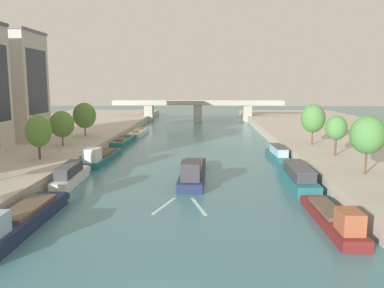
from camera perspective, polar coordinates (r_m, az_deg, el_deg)
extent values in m
cube|color=#B7AD9E|center=(85.10, -23.80, 0.04)|extent=(36.00, 170.00, 1.91)
cube|color=#B7AD9E|center=(83.18, 24.58, -0.19)|extent=(36.00, 170.00, 1.91)
cube|color=#1E284C|center=(54.11, 0.16, -4.33)|extent=(3.45, 16.63, 1.09)
cube|color=#1E284C|center=(62.51, 0.58, -2.43)|extent=(2.95, 1.30, 0.91)
cube|color=#1E284C|center=(53.98, 0.16, -3.74)|extent=(3.51, 16.64, 0.06)
cube|color=#38383D|center=(48.24, -0.19, -3.88)|extent=(2.38, 3.37, 2.23)
cube|color=black|center=(49.79, -0.08, -3.08)|extent=(1.84, 0.07, 0.62)
cube|color=brown|center=(55.55, 0.25, -3.16)|extent=(2.59, 8.67, 0.36)
cylinder|color=#232328|center=(48.99, 0.40, -4.35)|extent=(0.07, 0.07, 1.10)
cube|color=silver|center=(42.06, 0.95, -8.98)|extent=(1.87, 5.89, 0.03)
cube|color=silver|center=(42.34, -3.99, -8.88)|extent=(2.13, 5.84, 0.03)
cube|color=#1E284C|center=(38.80, -23.68, -10.35)|extent=(3.35, 15.13, 1.27)
cube|color=#1E284C|center=(45.64, -19.35, -7.08)|extent=(3.07, 1.29, 1.00)
cube|color=#1E284C|center=(38.59, -23.75, -9.42)|extent=(3.41, 15.13, 0.06)
cube|color=brown|center=(39.82, -22.81, -8.48)|extent=(2.58, 7.87, 0.36)
cube|color=silver|center=(53.02, -17.14, -4.90)|extent=(2.42, 10.92, 1.29)
cube|color=silver|center=(58.39, -15.52, -3.45)|extent=(1.96, 1.34, 1.01)
cube|color=silver|center=(52.86, -17.17, -4.19)|extent=(2.46, 10.92, 0.06)
cube|color=#38383D|center=(52.21, -17.37, -3.61)|extent=(1.91, 7.00, 1.28)
cube|color=#4C4C51|center=(52.08, -17.41, -2.88)|extent=(2.04, 7.21, 0.08)
cylinder|color=#232328|center=(49.62, -17.95, -4.39)|extent=(0.07, 0.07, 1.10)
cube|color=#23666B|center=(67.23, -12.91, -2.00)|extent=(3.54, 14.86, 0.96)
cube|color=#23666B|center=(74.53, -11.21, -0.81)|extent=(2.91, 1.31, 0.84)
cube|color=#23666B|center=(67.14, -12.92, -1.57)|extent=(3.60, 14.86, 0.06)
cube|color=white|center=(62.26, -14.28, -1.49)|extent=(2.37, 3.03, 1.96)
cube|color=black|center=(63.60, -13.87, -0.99)|extent=(1.81, 0.09, 0.55)
cube|color=brown|center=(68.50, -12.57, -1.18)|extent=(2.63, 7.75, 0.36)
cylinder|color=#232328|center=(62.75, -13.70, -1.78)|extent=(0.07, 0.07, 1.10)
cube|color=#23666B|center=(84.77, -9.86, 0.37)|extent=(3.14, 12.99, 1.11)
cube|color=#23666B|center=(91.30, -8.86, 1.07)|extent=(2.60, 1.32, 0.92)
cube|color=#23666B|center=(84.68, -9.87, 0.76)|extent=(3.20, 12.99, 0.06)
cube|color=#9E5133|center=(87.39, -9.44, 1.17)|extent=(1.38, 0.95, 0.40)
cube|color=#9E5133|center=(81.18, -10.48, 0.59)|extent=(1.52, 1.15, 0.48)
cylinder|color=#232328|center=(80.79, -10.25, 0.77)|extent=(0.07, 0.07, 1.10)
cube|color=silver|center=(99.64, -7.75, 1.63)|extent=(3.37, 14.05, 0.96)
cube|color=silver|center=(106.78, -6.99, 2.18)|extent=(2.85, 1.29, 0.84)
cube|color=silver|center=(99.58, -7.76, 1.92)|extent=(3.43, 14.06, 0.06)
cube|color=tan|center=(102.55, -7.43, 2.26)|extent=(1.51, 0.94, 0.40)
cube|color=tan|center=(95.74, -8.22, 1.80)|extent=(1.66, 1.15, 0.48)
cylinder|color=#232328|center=(95.34, -8.00, 1.96)|extent=(0.07, 0.07, 1.10)
cube|color=maroon|center=(38.86, 19.53, -10.34)|extent=(2.46, 12.56, 0.93)
cube|color=maroon|center=(44.86, 16.90, -7.50)|extent=(2.22, 1.23, 0.83)
cube|color=maroon|center=(38.71, 19.57, -9.64)|extent=(2.51, 12.56, 0.06)
cube|color=#9E5133|center=(34.62, 21.87, -10.36)|extent=(1.77, 2.53, 1.80)
cube|color=black|center=(35.66, 21.18, -9.30)|extent=(1.40, 0.04, 0.50)
cube|color=brown|center=(39.78, 19.02, -8.80)|extent=(1.88, 6.54, 0.36)
cylinder|color=#232328|center=(35.29, 22.09, -10.60)|extent=(0.07, 0.07, 1.10)
cube|color=#23666B|center=(52.61, 14.99, -4.94)|extent=(3.00, 13.66, 1.24)
cube|color=#23666B|center=(59.42, 13.55, -3.19)|extent=(2.67, 1.30, 0.99)
cube|color=#23666B|center=(52.46, 15.02, -4.26)|extent=(3.05, 13.66, 0.06)
cube|color=#38383D|center=(51.68, 15.21, -3.75)|extent=(2.42, 8.75, 1.20)
cube|color=#4C4C51|center=(51.54, 15.24, -3.05)|extent=(2.59, 9.01, 0.08)
cylinder|color=#232328|center=(48.55, 16.55, -4.67)|extent=(0.07, 0.07, 1.10)
cube|color=#23666B|center=(68.45, 12.32, -1.80)|extent=(2.48, 10.57, 0.93)
cube|color=#23666B|center=(73.83, 11.38, -0.93)|extent=(2.03, 1.28, 0.83)
cube|color=#23666B|center=(68.37, 12.33, -1.39)|extent=(2.52, 10.57, 0.06)
cube|color=#9EBCD6|center=(67.74, 12.45, -0.90)|extent=(1.97, 6.78, 1.32)
cube|color=#4C4C51|center=(67.63, 12.47, -0.32)|extent=(2.10, 6.99, 0.08)
cylinder|color=#232328|center=(65.32, 13.21, -1.38)|extent=(0.07, 0.07, 1.10)
cylinder|color=brown|center=(61.04, -21.23, -0.76)|extent=(0.35, 0.35, 2.85)
ellipsoid|color=#568438|center=(60.67, -21.37, 1.74)|extent=(3.67, 3.67, 4.58)
cylinder|color=brown|center=(72.63, -18.23, 0.74)|extent=(0.25, 0.25, 2.56)
ellipsoid|color=#568438|center=(72.34, -18.33, 2.74)|extent=(4.23, 4.23, 4.62)
cylinder|color=brown|center=(85.07, -15.23, 2.10)|extent=(0.27, 0.27, 2.82)
ellipsoid|color=#568438|center=(84.80, -15.31, 4.02)|extent=(4.71, 4.71, 5.28)
cylinder|color=brown|center=(52.06, 23.89, -2.10)|extent=(0.26, 0.26, 3.55)
ellipsoid|color=#4C8942|center=(51.61, 24.11, 1.22)|extent=(4.20, 4.20, 4.63)
cylinder|color=brown|center=(63.63, 20.05, -0.15)|extent=(0.35, 0.35, 3.24)
ellipsoid|color=#4C8942|center=(63.29, 20.18, 2.21)|extent=(3.20, 3.20, 3.70)
cylinder|color=brown|center=(73.72, 17.03, 1.21)|extent=(0.25, 0.25, 3.33)
ellipsoid|color=#4C8942|center=(73.39, 17.13, 3.57)|extent=(4.26, 4.26, 5.03)
cube|color=#BCB2A8|center=(84.18, -25.12, 7.46)|extent=(11.73, 11.09, 20.27)
cube|color=slate|center=(84.71, -25.59, 14.49)|extent=(12.08, 11.43, 0.50)
cube|color=#232833|center=(81.69, -21.44, 8.38)|extent=(0.04, 8.87, 12.16)
cube|color=#ADA899|center=(132.15, 0.86, 5.79)|extent=(56.98, 4.40, 0.60)
cube|color=#ADA899|center=(130.11, 0.84, 6.07)|extent=(56.98, 0.30, 0.90)
cube|color=#ADA899|center=(134.11, 0.87, 6.16)|extent=(56.98, 0.30, 0.90)
cube|color=#ADA899|center=(133.66, -6.26, 4.47)|extent=(2.80, 3.60, 5.48)
cube|color=#ADA899|center=(132.35, 0.85, 4.48)|extent=(2.80, 3.60, 5.48)
cube|color=#ADA899|center=(133.08, 7.99, 4.42)|extent=(2.80, 3.60, 5.48)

